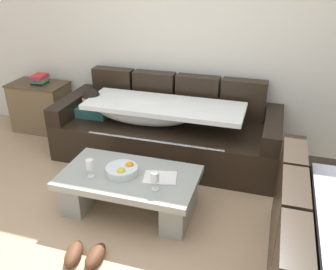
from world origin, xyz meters
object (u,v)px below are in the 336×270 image
fruit_bowl (122,170)px  open_magazine (160,178)px  wine_glass_near_left (90,165)px  pair_of_shoes (84,255)px  couch_along_wall (163,130)px  side_cabinet (41,107)px  coffee_table (130,188)px  book_stack_on_cabinet (40,79)px  wine_glass_near_right (155,178)px

fruit_bowl → open_magazine: size_ratio=1.00×
fruit_bowl → wine_glass_near_left: 0.28m
wine_glass_near_left → pair_of_shoes: 0.73m
couch_along_wall → side_cabinet: (-1.75, 0.22, -0.01)m
coffee_table → pair_of_shoes: 0.71m
couch_along_wall → book_stack_on_cabinet: couch_along_wall is taller
wine_glass_near_right → pair_of_shoes: wine_glass_near_right is taller
pair_of_shoes → wine_glass_near_left: bearing=109.7°
couch_along_wall → side_cabinet: size_ratio=3.42×
couch_along_wall → open_magazine: 1.08m
wine_glass_near_left → side_cabinet: bearing=136.1°
wine_glass_near_left → pair_of_shoes: bearing=-70.3°
wine_glass_near_right → pair_of_shoes: bearing=-127.6°
side_cabinet → open_magazine: bearing=-31.6°
side_cabinet → pair_of_shoes: 2.58m
wine_glass_near_left → open_magazine: bearing=14.4°
side_cabinet → pair_of_shoes: bearing=-49.6°
open_magazine → book_stack_on_cabinet: size_ratio=1.25×
wine_glass_near_left → book_stack_on_cabinet: (-1.42, 1.41, 0.21)m
side_cabinet → pair_of_shoes: size_ratio=2.25×
wine_glass_near_left → book_stack_on_cabinet: 2.01m
couch_along_wall → pair_of_shoes: 1.76m
couch_along_wall → book_stack_on_cabinet: 1.76m
coffee_table → open_magazine: (0.28, 0.02, 0.15)m
wine_glass_near_right → open_magazine: size_ratio=0.59×
couch_along_wall → open_magazine: couch_along_wall is taller
fruit_bowl → open_magazine: 0.34m
fruit_bowl → pair_of_shoes: size_ratio=0.87×
wine_glass_near_left → book_stack_on_cabinet: book_stack_on_cabinet is taller
wine_glass_near_right → pair_of_shoes: 0.80m
wine_glass_near_left → open_magazine: 0.61m
wine_glass_near_left → pair_of_shoes: (0.20, -0.54, -0.45)m
couch_along_wall → wine_glass_near_left: size_ratio=14.84×
wine_glass_near_right → book_stack_on_cabinet: bearing=144.6°
book_stack_on_cabinet → pair_of_shoes: bearing=-50.4°
wine_glass_near_right → book_stack_on_cabinet: 2.48m
coffee_table → book_stack_on_cabinet: size_ratio=5.37×
couch_along_wall → side_cabinet: 1.76m
open_magazine → side_cabinet: size_ratio=0.39×
wine_glass_near_right → side_cabinet: bearing=145.2°
wine_glass_near_left → wine_glass_near_right: bearing=-2.3°
fruit_bowl → wine_glass_near_right: wine_glass_near_right is taller
open_magazine → pair_of_shoes: 0.86m
wine_glass_near_left → fruit_bowl: bearing=25.0°
couch_along_wall → side_cabinet: bearing=172.7°
book_stack_on_cabinet → open_magazine: bearing=-32.2°
couch_along_wall → fruit_bowl: 1.07m
couch_along_wall → wine_glass_near_left: bearing=-103.3°
couch_along_wall → wine_glass_near_right: 1.26m
open_magazine → pair_of_shoes: open_magazine is taller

